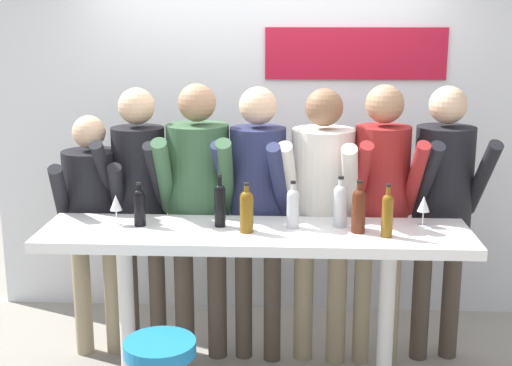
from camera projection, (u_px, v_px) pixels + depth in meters
The scene contains 18 objects.
back_wall at pixel (265, 123), 5.19m from camera, with size 4.01×0.12×2.83m.
tasting_table at pixel (255, 257), 4.01m from camera, with size 2.41×0.58×1.02m.
person_far_left at pixel (93, 211), 4.52m from camera, with size 0.48×0.57×1.58m.
person_left at pixel (139, 192), 4.50m from camera, with size 0.42×0.55×1.76m.
person_center_left at pixel (198, 193), 4.44m from camera, with size 0.47×0.57×1.79m.
person_center at pixel (258, 194), 4.40m from camera, with size 0.47×0.59×1.77m.
person_center_right at pixel (322, 198), 4.39m from camera, with size 0.52×0.62×1.76m.
person_right at pixel (381, 194), 4.35m from camera, with size 0.43×0.56×1.79m.
person_far_right at pixel (443, 194), 4.42m from camera, with size 0.49×0.60×1.77m.
wine_bottle_0 at pixel (220, 203), 4.01m from camera, with size 0.06×0.06×0.30m.
wine_bottle_1 at pixel (359, 208), 3.90m from camera, with size 0.08×0.08×0.29m.
wine_bottle_2 at pixel (247, 209), 3.91m from camera, with size 0.08×0.08×0.28m.
wine_bottle_3 at pixel (340, 203), 4.01m from camera, with size 0.08×0.08×0.29m.
wine_bottle_4 at pixel (139, 206), 4.03m from camera, with size 0.07×0.07×0.25m.
wine_bottle_5 at pixel (387, 213), 3.83m from camera, with size 0.06×0.06×0.29m.
wine_bottle_6 at pixel (293, 206), 3.99m from camera, with size 0.07×0.07×0.27m.
wine_glass_0 at pixel (424, 205), 4.02m from camera, with size 0.07×0.07×0.18m.
wine_glass_1 at pixel (116, 204), 4.04m from camera, with size 0.07×0.07×0.18m.
Camera 1 is at (0.20, -3.80, 2.20)m, focal length 50.00 mm.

